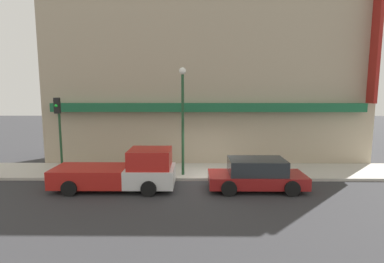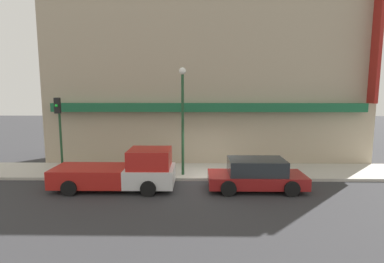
{
  "view_description": "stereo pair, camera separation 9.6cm",
  "coord_description": "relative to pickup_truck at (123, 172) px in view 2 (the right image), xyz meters",
  "views": [
    {
      "loc": [
        -0.77,
        -14.57,
        4.5
      ],
      "look_at": [
        -0.9,
        1.27,
        2.35
      ],
      "focal_mm": 28.0,
      "sensor_mm": 36.0,
      "label": 1
    },
    {
      "loc": [
        -0.67,
        -14.57,
        4.5
      ],
      "look_at": [
        -0.9,
        1.27,
        2.35
      ],
      "focal_mm": 28.0,
      "sensor_mm": 36.0,
      "label": 2
    }
  ],
  "objects": [
    {
      "name": "ground_plane",
      "position": [
        4.06,
        1.23,
        -0.81
      ],
      "size": [
        80.0,
        80.0,
        0.0
      ],
      "primitive_type": "plane",
      "color": "#2D2D30"
    },
    {
      "name": "sidewalk",
      "position": [
        4.06,
        2.82,
        -0.74
      ],
      "size": [
        36.0,
        3.19,
        0.15
      ],
      "color": "#B7B2A8",
      "rests_on": "ground"
    },
    {
      "name": "building",
      "position": [
        4.07,
        5.9,
        4.89
      ],
      "size": [
        19.8,
        3.8,
        11.44
      ],
      "color": "tan",
      "rests_on": "ground"
    },
    {
      "name": "pickup_truck",
      "position": [
        0.0,
        0.0,
        0.0
      ],
      "size": [
        5.52,
        2.14,
        1.88
      ],
      "rotation": [
        0.0,
        0.0,
        0.04
      ],
      "color": "silver",
      "rests_on": "ground"
    },
    {
      "name": "parked_car",
      "position": [
        6.13,
        0.0,
        -0.12
      ],
      "size": [
        4.38,
        2.03,
        1.43
      ],
      "rotation": [
        0.0,
        0.0,
        0.01
      ],
      "color": "maroon",
      "rests_on": "ground"
    },
    {
      "name": "fire_hydrant",
      "position": [
        1.0,
        1.61,
        -0.33
      ],
      "size": [
        0.21,
        0.21,
        0.68
      ],
      "color": "#196633",
      "rests_on": "sidewalk"
    },
    {
      "name": "street_lamp",
      "position": [
        2.68,
        1.91,
        2.79
      ],
      "size": [
        0.36,
        0.36,
        5.52
      ],
      "color": "#1E4728",
      "rests_on": "sidewalk"
    },
    {
      "name": "traffic_light",
      "position": [
        -3.7,
        1.92,
        2.08
      ],
      "size": [
        0.28,
        0.42,
        4.01
      ],
      "color": "#1E4728",
      "rests_on": "sidewalk"
    }
  ]
}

